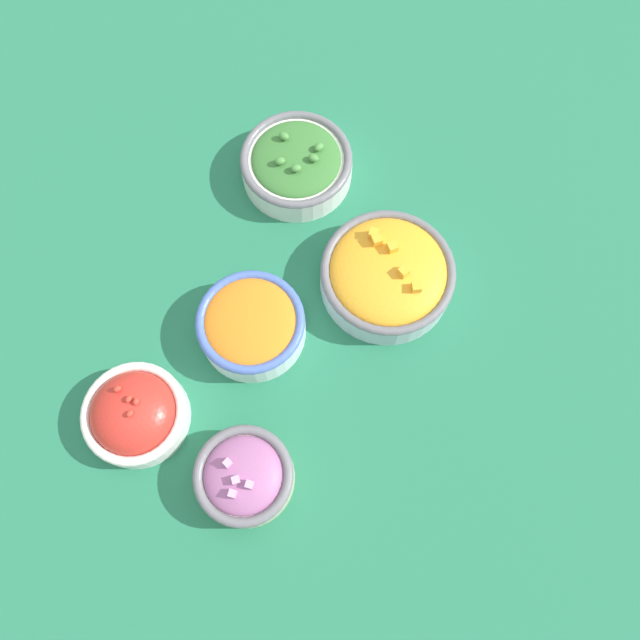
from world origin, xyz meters
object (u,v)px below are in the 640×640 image
Objects in this scene: bowl_carrots at (251,325)px; bowl_squash at (387,274)px; bowl_red_onion at (244,476)px; bowl_cherry_tomatoes at (135,414)px; bowl_broccoli at (296,164)px.

bowl_squash is (-0.14, 0.12, 0.00)m from bowl_carrots.
bowl_red_onion is 0.92× the size of bowl_cherry_tomatoes.
bowl_cherry_tomatoes is (-0.00, -0.15, -0.00)m from bowl_red_onion.
bowl_squash is at bearing 139.23° from bowl_carrots.
bowl_cherry_tomatoes is at bearing -90.84° from bowl_red_onion.
bowl_squash is 1.50× the size of bowl_red_onion.
bowl_cherry_tomatoes reaches higher than bowl_broccoli.
bowl_squash is 0.21m from bowl_broccoli.
bowl_broccoli is (-0.09, -0.18, -0.00)m from bowl_squash.
bowl_carrots is at bearing 14.77° from bowl_broccoli.
bowl_red_onion is (0.31, -0.04, -0.00)m from bowl_squash.
bowl_red_onion is (0.40, 0.15, 0.00)m from bowl_broccoli.
bowl_broccoli is at bearing -116.90° from bowl_squash.
bowl_cherry_tomatoes is (0.40, -0.01, -0.00)m from bowl_broccoli.
bowl_red_onion is (0.17, 0.08, -0.00)m from bowl_carrots.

